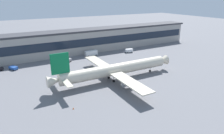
# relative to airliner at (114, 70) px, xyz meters

# --- Properties ---
(ground_plane) EXTENTS (600.00, 600.00, 0.00)m
(ground_plane) POSITION_rel_airliner_xyz_m (6.71, 2.42, -5.07)
(ground_plane) COLOR slate
(terminal_building) EXTENTS (179.36, 14.76, 15.97)m
(terminal_building) POSITION_rel_airliner_xyz_m (6.71, 55.28, 2.94)
(terminal_building) COLOR #9E9993
(terminal_building) RESTS_ON ground_plane
(airliner) EXTENTS (63.19, 54.26, 16.41)m
(airliner) POSITION_rel_airliner_xyz_m (0.00, 0.00, 0.00)
(airliner) COLOR beige
(airliner) RESTS_ON ground_plane
(belt_loader) EXTENTS (6.26, 5.54, 1.95)m
(belt_loader) POSITION_rel_airliner_xyz_m (-11.44, 36.53, -3.92)
(belt_loader) COLOR gray
(belt_loader) RESTS_ON ground_plane
(crew_van) EXTENTS (5.54, 3.22, 2.55)m
(crew_van) POSITION_rel_airliner_xyz_m (33.86, 37.73, -3.61)
(crew_van) COLOR white
(crew_van) RESTS_ON ground_plane
(pushback_tractor) EXTENTS (4.59, 5.46, 1.75)m
(pushback_tractor) POSITION_rel_airliner_xyz_m (-40.71, 38.91, -4.02)
(pushback_tractor) COLOR #2651A5
(pushback_tractor) RESTS_ON ground_plane
(fuel_truck) EXTENTS (8.48, 3.04, 3.35)m
(fuel_truck) POSITION_rel_airliner_xyz_m (7.03, 43.46, -3.19)
(fuel_truck) COLOR white
(fuel_truck) RESTS_ON ground_plane
(traffic_cone_0) EXTENTS (0.54, 0.54, 0.67)m
(traffic_cone_0) POSITION_rel_airliner_xyz_m (-26.09, -16.12, -4.73)
(traffic_cone_0) COLOR #F2590C
(traffic_cone_0) RESTS_ON ground_plane
(traffic_cone_1) EXTENTS (0.53, 0.53, 0.67)m
(traffic_cone_1) POSITION_rel_airliner_xyz_m (3.94, -8.15, -4.74)
(traffic_cone_1) COLOR #F2590C
(traffic_cone_1) RESTS_ON ground_plane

